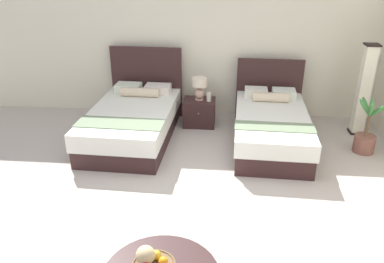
{
  "coord_description": "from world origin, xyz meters",
  "views": [
    {
      "loc": [
        0.36,
        -3.86,
        2.75
      ],
      "look_at": [
        -0.03,
        0.52,
        0.73
      ],
      "focal_mm": 36.21,
      "sensor_mm": 36.0,
      "label": 1
    }
  ],
  "objects_px": {
    "bed_near_corner": "(271,125)",
    "potted_palm": "(366,136)",
    "vase": "(209,97)",
    "nightstand": "(199,112)",
    "bed_near_window": "(133,120)",
    "floor_lamp_corner": "(364,91)",
    "table_lamp": "(200,87)"
  },
  "relations": [
    {
      "from": "bed_near_corner",
      "to": "potted_palm",
      "type": "xyz_separation_m",
      "value": [
        1.4,
        -0.2,
        -0.04
      ]
    },
    {
      "from": "potted_palm",
      "to": "bed_near_corner",
      "type": "bearing_deg",
      "value": 171.75
    },
    {
      "from": "vase",
      "to": "bed_near_corner",
      "type": "bearing_deg",
      "value": -29.68
    },
    {
      "from": "nightstand",
      "to": "bed_near_window",
      "type": "bearing_deg",
      "value": -149.34
    },
    {
      "from": "bed_near_corner",
      "to": "floor_lamp_corner",
      "type": "relative_size",
      "value": 1.47
    },
    {
      "from": "nightstand",
      "to": "vase",
      "type": "distance_m",
      "value": 0.35
    },
    {
      "from": "potted_palm",
      "to": "vase",
      "type": "bearing_deg",
      "value": 162.09
    },
    {
      "from": "bed_near_window",
      "to": "nightstand",
      "type": "xyz_separation_m",
      "value": [
        1.03,
        0.61,
        -0.08
      ]
    },
    {
      "from": "table_lamp",
      "to": "floor_lamp_corner",
      "type": "height_order",
      "value": "floor_lamp_corner"
    },
    {
      "from": "nightstand",
      "to": "floor_lamp_corner",
      "type": "xyz_separation_m",
      "value": [
        2.67,
        -0.12,
        0.52
      ]
    },
    {
      "from": "nightstand",
      "to": "vase",
      "type": "bearing_deg",
      "value": -13.63
    },
    {
      "from": "vase",
      "to": "potted_palm",
      "type": "distance_m",
      "value": 2.55
    },
    {
      "from": "table_lamp",
      "to": "vase",
      "type": "relative_size",
      "value": 2.47
    },
    {
      "from": "bed_near_window",
      "to": "potted_palm",
      "type": "distance_m",
      "value": 3.61
    },
    {
      "from": "nightstand",
      "to": "potted_palm",
      "type": "distance_m",
      "value": 2.7
    },
    {
      "from": "nightstand",
      "to": "potted_palm",
      "type": "relative_size",
      "value": 0.62
    },
    {
      "from": "bed_near_window",
      "to": "table_lamp",
      "type": "distance_m",
      "value": 1.27
    },
    {
      "from": "nightstand",
      "to": "table_lamp",
      "type": "xyz_separation_m",
      "value": [
        0.0,
        0.02,
        0.47
      ]
    },
    {
      "from": "table_lamp",
      "to": "floor_lamp_corner",
      "type": "relative_size",
      "value": 0.26
    },
    {
      "from": "bed_near_window",
      "to": "bed_near_corner",
      "type": "bearing_deg",
      "value": -0.15
    },
    {
      "from": "nightstand",
      "to": "vase",
      "type": "relative_size",
      "value": 3.49
    },
    {
      "from": "bed_near_window",
      "to": "table_lamp",
      "type": "height_order",
      "value": "bed_near_window"
    },
    {
      "from": "bed_near_corner",
      "to": "nightstand",
      "type": "xyz_separation_m",
      "value": [
        -1.17,
        0.62,
        -0.07
      ]
    },
    {
      "from": "nightstand",
      "to": "floor_lamp_corner",
      "type": "bearing_deg",
      "value": -2.54
    },
    {
      "from": "floor_lamp_corner",
      "to": "vase",
      "type": "bearing_deg",
      "value": 178.21
    },
    {
      "from": "floor_lamp_corner",
      "to": "bed_near_corner",
      "type": "bearing_deg",
      "value": -161.57
    },
    {
      "from": "vase",
      "to": "bed_near_window",
      "type": "bearing_deg",
      "value": -154.48
    },
    {
      "from": "table_lamp",
      "to": "bed_near_corner",
      "type": "bearing_deg",
      "value": -28.41
    },
    {
      "from": "table_lamp",
      "to": "floor_lamp_corner",
      "type": "distance_m",
      "value": 2.67
    },
    {
      "from": "floor_lamp_corner",
      "to": "nightstand",
      "type": "bearing_deg",
      "value": 177.46
    },
    {
      "from": "vase",
      "to": "table_lamp",
      "type": "bearing_deg",
      "value": 160.0
    },
    {
      "from": "potted_palm",
      "to": "nightstand",
      "type": "bearing_deg",
      "value": 162.36
    }
  ]
}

